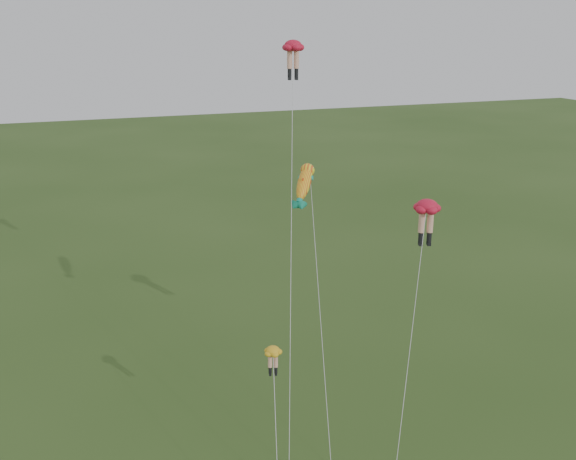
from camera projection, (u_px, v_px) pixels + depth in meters
name	position (u px, v px, depth m)	size (l,w,h in m)	color
legs_kite_red_high	(293.00, 56.00, 38.48)	(5.41, 12.74, 23.09)	red
legs_kite_red_mid	(426.00, 213.00, 36.79)	(6.91, 8.83, 14.44)	red
legs_kite_yellow	(273.00, 361.00, 33.12)	(2.44, 6.91, 8.09)	gold
fish_kite	(305.00, 184.00, 38.47)	(3.46, 11.71, 16.17)	yellow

